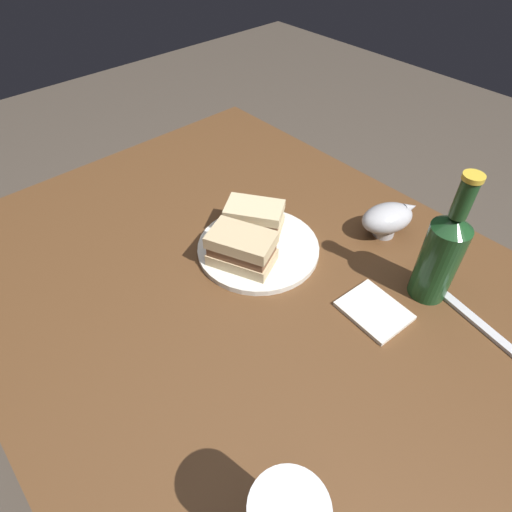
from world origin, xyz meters
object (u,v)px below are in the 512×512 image
object	(u,v)px
plate	(258,248)
fork	(483,327)
sandwich_half_right	(242,249)
sandwich_half_left	(254,217)
napkin	(374,311)
cider_bottle	(442,253)
gravy_boat	(388,218)

from	to	relation	value
plate	fork	xyz separation A→B (m)	(0.39, 0.15, -0.00)
sandwich_half_right	fork	size ratio (longest dim) A/B	0.77
sandwich_half_left	napkin	world-z (taller)	sandwich_half_left
cider_bottle	napkin	bearing A→B (deg)	-107.37
gravy_boat	fork	distance (m)	0.27
sandwich_half_right	gravy_boat	size ratio (longest dim) A/B	1.05
fork	gravy_boat	bearing A→B (deg)	-5.28
sandwich_half_right	napkin	size ratio (longest dim) A/B	1.26
plate	fork	bearing A→B (deg)	21.19
sandwich_half_right	plate	bearing A→B (deg)	103.12
plate	gravy_boat	distance (m)	0.27
sandwich_half_left	fork	world-z (taller)	sandwich_half_left
napkin	fork	distance (m)	0.18
gravy_boat	sandwich_half_right	bearing A→B (deg)	-114.04
sandwich_half_right	gravy_boat	world-z (taller)	sandwich_half_right
sandwich_half_left	plate	bearing A→B (deg)	-33.48
sandwich_half_left	napkin	xyz separation A→B (m)	(0.30, 0.01, -0.04)
napkin	sandwich_half_right	bearing A→B (deg)	-157.78
sandwich_half_left	fork	distance (m)	0.46
sandwich_half_right	gravy_boat	distance (m)	0.31
plate	napkin	size ratio (longest dim) A/B	2.19
plate	sandwich_half_left	size ratio (longest dim) A/B	1.82
sandwich_half_right	napkin	bearing A→B (deg)	22.22
napkin	plate	bearing A→B (deg)	-169.91
sandwich_half_left	napkin	bearing A→B (deg)	2.85
plate	cider_bottle	world-z (taller)	cider_bottle
sandwich_half_right	napkin	world-z (taller)	sandwich_half_right
sandwich_half_left	sandwich_half_right	distance (m)	0.10
sandwich_half_right	fork	world-z (taller)	sandwich_half_right
fork	sandwich_half_right	bearing A→B (deg)	39.30
napkin	fork	world-z (taller)	napkin
sandwich_half_left	cider_bottle	distance (m)	0.36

